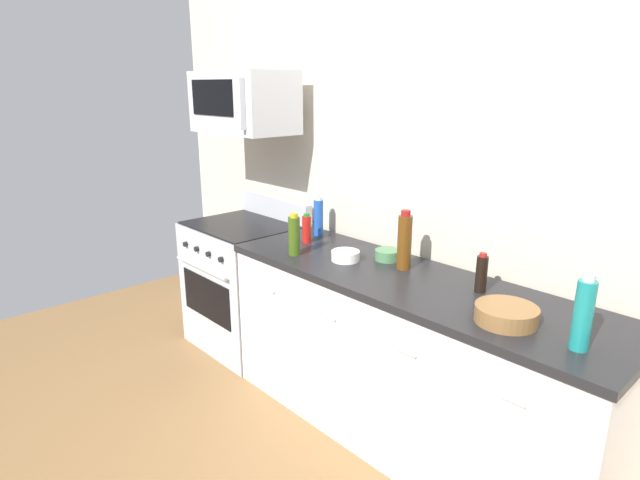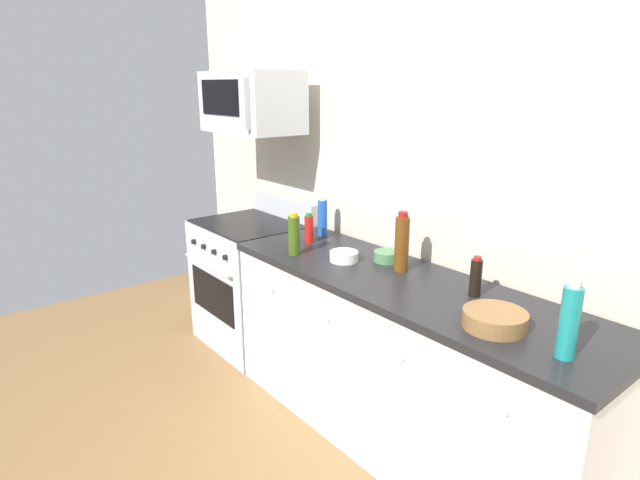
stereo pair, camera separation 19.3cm
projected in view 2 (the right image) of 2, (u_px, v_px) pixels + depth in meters
name	position (u px, v px, depth m)	size (l,w,h in m)	color
ground_plane	(396.00, 437.00, 2.86)	(6.32, 6.32, 0.00)	olive
back_wall	(461.00, 186.00, 2.73)	(5.27, 0.10, 2.70)	beige
counter_unit	(400.00, 362.00, 2.73)	(2.18, 0.66, 0.92)	white
range_oven	(252.00, 282.00, 3.83)	(0.76, 0.69, 1.07)	#B7BABF
microwave	(251.00, 102.00, 3.49)	(0.74, 0.44, 0.40)	#B7BABF
bottle_wine_amber	(402.00, 243.00, 2.70)	(0.08, 0.08, 0.32)	#59330F
bottle_sparkling_teal	(569.00, 322.00, 1.83)	(0.07, 0.07, 0.30)	#197F7A
bottle_soy_sauce_dark	(476.00, 277.00, 2.39)	(0.05, 0.05, 0.19)	black
bottle_soda_blue	(322.00, 217.00, 3.36)	(0.06, 0.06, 0.26)	#1E4CA5
bottle_hot_sauce_red	(309.00, 229.00, 3.22)	(0.06, 0.06, 0.18)	#B21914
bottle_olive_oil	(294.00, 235.00, 2.98)	(0.07, 0.07, 0.24)	#385114
bowl_white_ceramic	(344.00, 256.00, 2.89)	(0.16, 0.16, 0.05)	white
bowl_wooden_salad	(495.00, 319.00, 2.09)	(0.26, 0.26, 0.07)	brown
bowl_green_glaze	(387.00, 256.00, 2.88)	(0.14, 0.14, 0.06)	#477A4C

